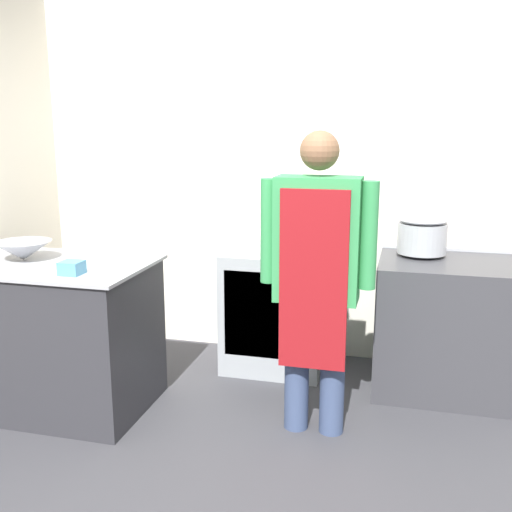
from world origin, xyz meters
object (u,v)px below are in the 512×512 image
stove (451,326)px  stock_pot (422,234)px  mixing_bowl (23,251)px  plastic_tub (72,268)px  fridge_unit (276,309)px  person_cook (317,268)px

stove → stock_pot: 0.63m
mixing_bowl → stock_pot: size_ratio=1.07×
plastic_tub → fridge_unit: bearing=51.3°
person_cook → plastic_tub: bearing=-168.0°
stove → plastic_tub: size_ratio=8.16×
stock_pot → plastic_tub: bearing=-148.2°
fridge_unit → plastic_tub: bearing=-128.7°
stock_pot → person_cook: bearing=-122.4°
person_cook → stock_pot: bearing=57.6°
stove → person_cook: 1.21m
stove → stock_pot: stock_pot is taller
stove → plastic_tub: plastic_tub is taller
stove → mixing_bowl: 2.76m
fridge_unit → mixing_bowl: (-1.39, -0.90, 0.55)m
person_cook → plastic_tub: size_ratio=14.54×
fridge_unit → stock_pot: size_ratio=2.68×
stock_pot → fridge_unit: bearing=-178.1°
fridge_unit → person_cook: person_cook is taller
mixing_bowl → plastic_tub: size_ratio=2.93×
person_cook → stove: bearing=44.4°
person_cook → mixing_bowl: 1.81m
person_cook → stock_pot: size_ratio=5.32×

